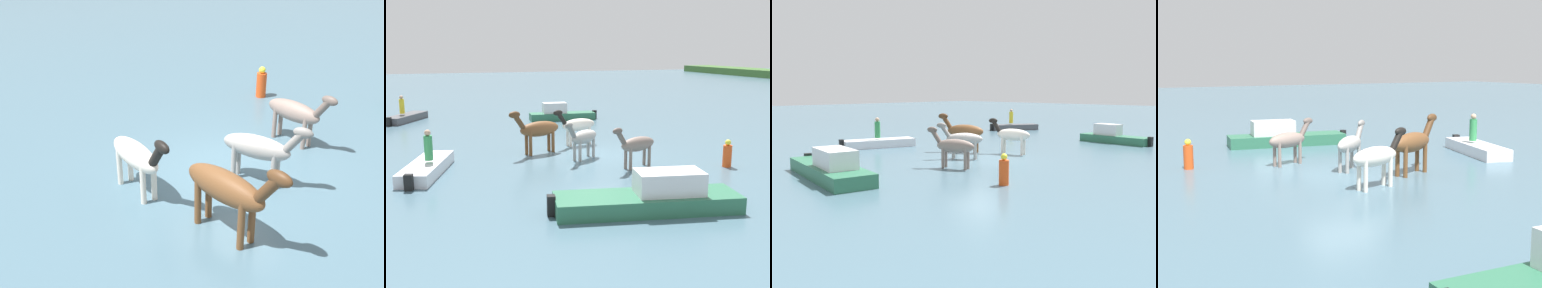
# 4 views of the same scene
# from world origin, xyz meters

# --- Properties ---
(ground_plane) EXTENTS (150.07, 150.07, 0.00)m
(ground_plane) POSITION_xyz_m (0.00, 0.00, 0.00)
(ground_plane) COLOR #476675
(horse_mid_herd) EXTENTS (1.65, 2.04, 1.78)m
(horse_mid_herd) POSITION_xyz_m (0.41, -0.73, 0.98)
(horse_mid_herd) COLOR #9E9993
(horse_mid_herd) RESTS_ON ground_plane
(horse_rear_stallion) EXTENTS (0.97, 2.40, 1.86)m
(horse_rear_stallion) POSITION_xyz_m (-2.53, -0.02, 1.02)
(horse_rear_stallion) COLOR silver
(horse_rear_stallion) RESTS_ON ground_plane
(horse_dun_straggler) EXTENTS (1.09, 2.26, 1.77)m
(horse_dun_straggler) POSITION_xyz_m (2.54, 0.82, 0.97)
(horse_dun_straggler) COLOR gray
(horse_dun_straggler) RESTS_ON ground_plane
(horse_lead) EXTENTS (1.33, 2.64, 2.08)m
(horse_lead) POSITION_xyz_m (-1.28, -2.34, 1.15)
(horse_lead) COLOR brown
(horse_lead) RESTS_ON ground_plane
(boat_dinghy_port) EXTENTS (4.40, 2.31, 0.72)m
(boat_dinghy_port) POSITION_xyz_m (0.82, -7.32, 0.16)
(boat_dinghy_port) COLOR silver
(boat_dinghy_port) RESTS_ON ground_plane
(boat_motor_center) EXTENTS (3.90, 2.82, 0.72)m
(boat_motor_center) POSITION_xyz_m (-13.48, -8.40, 0.16)
(boat_motor_center) COLOR #4C4C51
(boat_motor_center) RESTS_ON ground_plane
(boat_tender_starboard) EXTENTS (1.55, 4.65, 1.33)m
(boat_tender_starboard) POSITION_xyz_m (-10.90, 1.60, 0.31)
(boat_tender_starboard) COLOR #2D6B4C
(boat_tender_starboard) RESTS_ON ground_plane
(boat_skiff_near) EXTENTS (2.52, 5.86, 1.37)m
(boat_skiff_near) POSITION_xyz_m (7.34, -0.99, 0.33)
(boat_skiff_near) COLOR #2D6B4C
(boat_skiff_near) RESTS_ON ground_plane
(person_spotter_bow) EXTENTS (0.32, 0.32, 1.19)m
(person_spotter_bow) POSITION_xyz_m (0.93, -7.20, 1.12)
(person_spotter_bow) COLOR #338C4C
(person_spotter_bow) RESTS_ON boat_dinghy_port
(person_boatman_standing) EXTENTS (0.32, 0.32, 1.19)m
(person_boatman_standing) POSITION_xyz_m (-13.31, -8.60, 1.11)
(person_boatman_standing) COLOR yellow
(person_boatman_standing) RESTS_ON boat_motor_center
(buoy_channel_marker) EXTENTS (0.36, 0.36, 1.14)m
(buoy_channel_marker) POSITION_xyz_m (3.57, 4.45, 0.51)
(buoy_channel_marker) COLOR #E54C19
(buoy_channel_marker) RESTS_ON ground_plane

